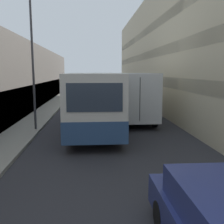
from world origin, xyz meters
TOP-DOWN VIEW (x-y plane):
  - ground_plane at (0.00, 15.00)m, footprint 150.00×150.00m
  - sidewalk_left at (-4.54, 15.00)m, footprint 1.79×60.00m
  - building_right_apartment at (5.39, 15.00)m, footprint 2.40×60.00m
  - bus at (-0.73, 14.89)m, footprint 2.61×10.28m
  - box_truck at (1.69, 16.92)m, footprint 2.43×7.07m
  - street_lamp at (-3.90, 14.15)m, footprint 0.36×0.80m

SIDE VIEW (x-z plane):
  - ground_plane at x=0.00m, z-range 0.00..0.00m
  - sidewalk_left at x=-4.54m, z-range 0.00..0.15m
  - bus at x=-0.73m, z-range 0.09..3.23m
  - box_truck at x=1.69m, z-range 0.11..3.23m
  - building_right_apartment at x=5.39m, z-range -0.03..9.98m
  - street_lamp at x=-3.90m, z-range 1.54..9.39m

